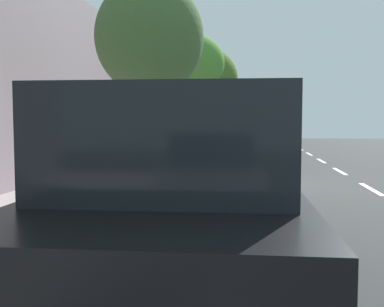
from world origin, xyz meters
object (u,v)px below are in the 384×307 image
Objects in this scene: parked_sedan_white_second at (235,151)px; cyclist_with_backpack at (184,152)px; street_tree_near_cyclist at (205,80)px; parked_suv_black_mid at (185,200)px; bicycle_at_curb at (192,193)px; street_tree_far_end at (149,40)px; fire_hydrant at (201,151)px; parked_pickup_red_nearest at (243,134)px; street_tree_mid_block at (191,66)px; pedestrian_on_phone at (155,136)px.

cyclist_with_backpack is at bearing 82.50° from parked_sedan_white_second.
parked_suv_black_mid is at bearing 95.27° from street_tree_near_cyclist.
parked_suv_black_mid reaches higher than parked_sedan_white_second.
bicycle_at_curb is 4.02m from street_tree_far_end.
cyclist_with_backpack is (0.82, 6.23, 0.37)m from parked_sedan_white_second.
parked_suv_black_mid reaches higher than fire_hydrant.
street_tree_near_cyclist is (1.86, -8.15, 3.12)m from parked_sedan_white_second.
street_tree_far_end is at bearing 84.68° from parked_pickup_red_nearest.
street_tree_mid_block is (1.26, -9.34, 3.59)m from bicycle_at_curb.
parked_pickup_red_nearest is at bearing -92.17° from cyclist_with_backpack.
parked_pickup_red_nearest is 2.94× the size of cyclist_with_backpack.
parked_pickup_red_nearest is at bearing -112.28° from pedestrian_on_phone.
street_tree_near_cyclist is 3.25× the size of pedestrian_on_phone.
parked_suv_black_mid is 0.94× the size of street_tree_mid_block.
bicycle_at_curb is at bearing 84.87° from parked_sedan_white_second.
street_tree_mid_block is 3.43m from fire_hydrant.
street_tree_far_end reaches higher than fire_hydrant.
parked_sedan_white_second is 0.88× the size of street_tree_mid_block.
cyclist_with_backpack is at bearing 96.63° from street_tree_mid_block.
street_tree_near_cyclist is (1.79, -19.37, 2.84)m from parked_suv_black_mid.
parked_pickup_red_nearest is 1.08× the size of street_tree_far_end.
cyclist_with_backpack reaches higher than pedestrian_on_phone.
bicycle_at_curb is 2.01× the size of fire_hydrant.
parked_pickup_red_nearest is at bearing -95.32° from street_tree_far_end.
pedestrian_on_phone is (3.33, -12.14, 0.71)m from bicycle_at_curb.
street_tree_far_end is (-0.00, 7.40, -0.30)m from street_tree_mid_block.
parked_suv_black_mid reaches higher than parked_pickup_red_nearest.
street_tree_mid_block is 1.02× the size of street_tree_far_end.
parked_sedan_white_second is at bearing -90.35° from parked_suv_black_mid.
fire_hydrant is at bearing -136.32° from street_tree_mid_block.
parked_suv_black_mid is 17.11m from pedestrian_on_phone.
bicycle_at_curb is 0.34× the size of street_tree_far_end.
street_tree_mid_block reaches higher than parked_sedan_white_second.
cyclist_with_backpack reaches higher than parked_sedan_white_second.
parked_pickup_red_nearest is at bearing -91.54° from bicycle_at_curb.
street_tree_near_cyclist is 5.49m from street_tree_mid_block.
fire_hydrant is at bearing 94.03° from street_tree_near_cyclist.
street_tree_far_end is at bearing -74.57° from parked_suv_black_mid.
parked_pickup_red_nearest is 15.01m from parked_sedan_white_second.
fire_hydrant is (-0.36, -7.75, -3.10)m from street_tree_far_end.
parked_sedan_white_second is at bearing 124.88° from street_tree_mid_block.
parked_sedan_white_second is at bearing 125.77° from pedestrian_on_phone.
street_tree_mid_block is (1.86, -2.66, 3.19)m from parked_sedan_white_second.
pedestrian_on_phone reaches higher than bicycle_at_curb.
street_tree_near_cyclist is at bearing -85.89° from cyclist_with_backpack.
street_tree_near_cyclist is 1.09× the size of street_tree_far_end.
street_tree_mid_block reaches higher than street_tree_far_end.
pedestrian_on_phone is at bearing -53.41° from street_tree_mid_block.
parked_suv_black_mid is at bearing 105.43° from street_tree_far_end.
bicycle_at_curb is 0.33× the size of street_tree_mid_block.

